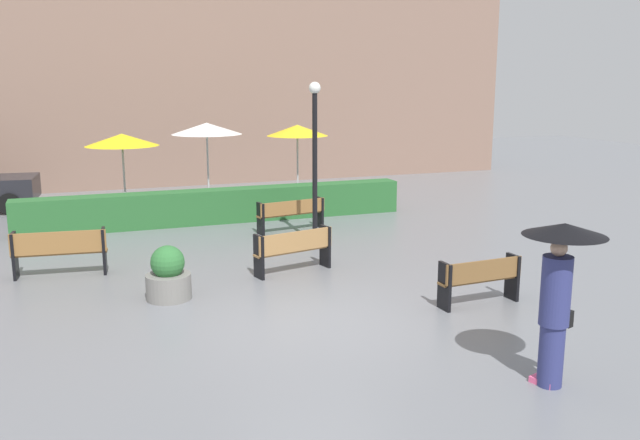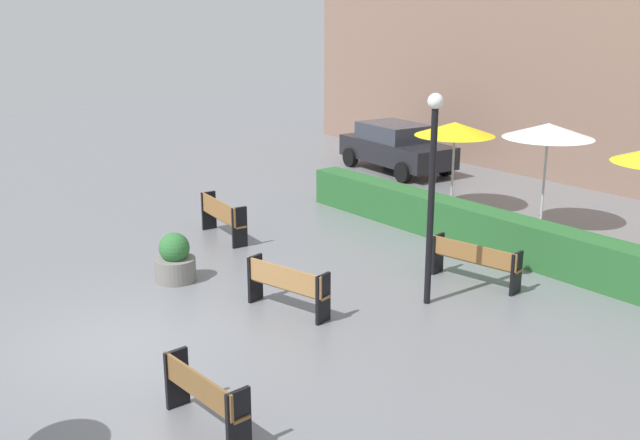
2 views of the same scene
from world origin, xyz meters
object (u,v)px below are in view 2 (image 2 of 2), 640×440
object	(u,v)px
bench_mid_center	(286,284)
lamp_post	(432,178)
planter_pot	(175,260)
patio_umbrella_yellow	(455,129)
parked_car	(396,147)
patio_umbrella_white	(548,131)
bench_back_row	(475,259)
bench_far_left	(222,215)
bench_near_right	(204,394)

from	to	relation	value
bench_mid_center	lamp_post	xyz separation A→B (m)	(1.29, 2.28, 1.85)
planter_pot	patio_umbrella_yellow	xyz separation A→B (m)	(-0.10, 8.26, 1.80)
parked_car	patio_umbrella_yellow	bearing A→B (deg)	-27.41
bench_mid_center	planter_pot	bearing A→B (deg)	-162.94
patio_umbrella_white	parked_car	size ratio (longest dim) A/B	0.61
bench_back_row	patio_umbrella_yellow	distance (m)	5.66
bench_far_left	parked_car	size ratio (longest dim) A/B	0.43
bench_far_left	patio_umbrella_white	world-z (taller)	patio_umbrella_white
bench_mid_center	parked_car	bearing A→B (deg)	126.86
bench_near_right	planter_pot	size ratio (longest dim) A/B	1.59
patio_umbrella_yellow	planter_pot	bearing A→B (deg)	-89.34
planter_pot	patio_umbrella_yellow	world-z (taller)	patio_umbrella_yellow
bench_mid_center	lamp_post	size ratio (longest dim) A/B	0.45
planter_pot	lamp_post	size ratio (longest dim) A/B	0.26
bench_far_left	planter_pot	size ratio (longest dim) A/B	1.86
planter_pot	bench_near_right	bearing A→B (deg)	-23.94
bench_back_row	planter_pot	bearing A→B (deg)	-129.99
bench_back_row	parked_car	world-z (taller)	parked_car
bench_far_left	lamp_post	size ratio (longest dim) A/B	0.48
bench_near_right	patio_umbrella_white	bearing A→B (deg)	103.62
bench_mid_center	bench_back_row	bearing A→B (deg)	72.77
parked_car	planter_pot	bearing A→B (deg)	-66.14
planter_pot	patio_umbrella_white	size ratio (longest dim) A/B	0.38
bench_mid_center	patio_umbrella_white	bearing A→B (deg)	91.57
bench_near_right	planter_pot	xyz separation A→B (m)	(-5.10, 2.26, -0.07)
bench_back_row	parked_car	distance (m)	10.50
bench_back_row	patio_umbrella_yellow	size ratio (longest dim) A/B	0.79
planter_pot	patio_umbrella_yellow	bearing A→B (deg)	90.66
bench_mid_center	parked_car	distance (m)	12.30
bench_near_right	lamp_post	size ratio (longest dim) A/B	0.41
bench_near_right	parked_car	distance (m)	16.23
bench_near_right	bench_far_left	bearing A→B (deg)	147.25
bench_back_row	bench_mid_center	bearing A→B (deg)	-107.23
planter_pot	patio_umbrella_white	xyz separation A→B (m)	(2.45, 8.67, 2.03)
bench_mid_center	patio_umbrella_yellow	distance (m)	8.12
bench_near_right	bench_far_left	xyz separation A→B (m)	(-6.95, 4.47, 0.06)
bench_back_row	parked_car	size ratio (longest dim) A/B	0.44
lamp_post	bench_mid_center	bearing A→B (deg)	-119.43
bench_far_left	patio_umbrella_white	size ratio (longest dim) A/B	0.70
bench_back_row	patio_umbrella_yellow	bearing A→B (deg)	136.64
bench_mid_center	parked_car	xyz separation A→B (m)	(-7.38, 9.84, 0.29)
bench_back_row	bench_mid_center	world-z (taller)	bench_mid_center
bench_far_left	patio_umbrella_yellow	distance (m)	6.52
bench_near_right	patio_umbrella_yellow	xyz separation A→B (m)	(-5.19, 10.53, 1.73)
bench_near_right	bench_back_row	bearing A→B (deg)	100.57
lamp_post	bench_back_row	bearing A→B (deg)	94.91
bench_far_left	planter_pot	distance (m)	2.88
bench_mid_center	bench_near_right	bearing A→B (deg)	-51.69
bench_near_right	patio_umbrella_yellow	size ratio (longest dim) A/B	0.66
patio_umbrella_white	parked_car	bearing A→B (deg)	164.49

